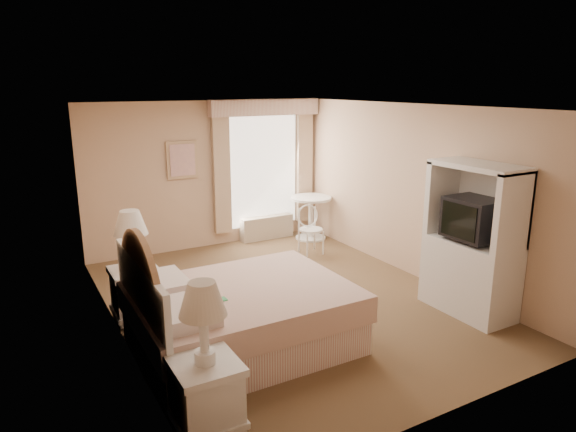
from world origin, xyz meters
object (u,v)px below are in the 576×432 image
bed (233,316)px  cafe_chair (310,225)px  round_table (311,211)px  armoire (472,252)px  nightstand_near (206,377)px  nightstand_far (135,280)px

bed → cafe_chair: 3.40m
round_table → armoire: bearing=-89.0°
cafe_chair → round_table: bearing=60.3°
armoire → cafe_chair: bearing=99.6°
bed → nightstand_near: (-0.73, -1.13, 0.11)m
nightstand_near → cafe_chair: 4.71m
bed → nightstand_near: size_ratio=1.76×
cafe_chair → nightstand_near: bearing=-128.3°
bed → nightstand_far: (-0.73, 1.26, 0.13)m
nightstand_far → round_table: nightstand_far is taller
nightstand_near → round_table: (3.59, 4.16, 0.04)m
round_table → bed: bearing=-133.3°
bed → nightstand_near: 1.34m
bed → cafe_chair: bed is taller
bed → armoire: bearing=-10.9°
nightstand_near → bed: bearing=57.2°
nightstand_near → armoire: armoire is taller
bed → nightstand_far: 1.46m
bed → nightstand_far: size_ratio=1.69×
nightstand_near → cafe_chair: (3.15, 3.50, -0.01)m
nightstand_near → armoire: size_ratio=0.68×
nightstand_far → bed: bearing=-60.0°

